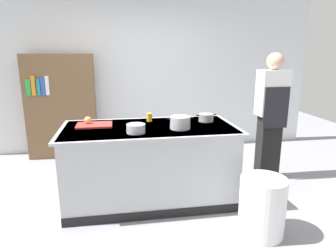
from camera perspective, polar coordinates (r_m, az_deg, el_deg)
ground_plane at (r=3.71m, az=-3.39°, el=-13.77°), size 10.00×10.00×0.00m
back_wall at (r=5.38m, az=-6.13°, el=11.51°), size 6.40×0.12×3.00m
counter_island at (r=3.51m, az=-3.50°, el=-7.05°), size 1.98×0.98×0.90m
cutting_board at (r=3.52m, az=-13.90°, el=0.19°), size 0.40×0.28×0.02m
onion at (r=3.57m, az=-15.10°, el=1.11°), size 0.08×0.08×0.08m
stock_pot at (r=3.28m, az=2.34°, el=0.67°), size 0.29×0.22×0.14m
sauce_pan at (r=3.67m, az=7.28°, el=1.61°), size 0.25×0.18×0.09m
mixing_bowl at (r=3.13m, az=-6.16°, el=-0.47°), size 0.20×0.20×0.09m
juice_cup at (r=3.64m, az=-3.59°, el=1.68°), size 0.07×0.07×0.10m
trash_bin at (r=3.08m, az=17.55°, el=-14.46°), size 0.44×0.44×0.58m
person_chef at (r=4.24m, az=19.09°, el=2.19°), size 0.38×0.25×1.72m
bookshelf at (r=5.22m, az=-19.75°, el=3.53°), size 1.10×0.31×1.70m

